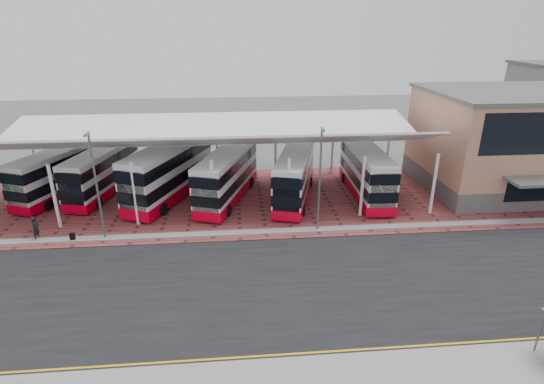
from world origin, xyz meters
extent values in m
plane|color=#50544E|center=(0.00, 0.00, 0.00)|extent=(140.00, 140.00, 0.00)
cube|color=black|center=(0.00, -1.00, 0.01)|extent=(120.00, 14.00, 0.02)
cube|color=brown|center=(2.00, 13.00, 0.03)|extent=(72.00, 16.00, 0.06)
cube|color=gray|center=(0.00, 6.20, 0.07)|extent=(120.00, 0.80, 0.14)
cube|color=gold|center=(0.00, -7.00, 0.03)|extent=(120.00, 0.12, 0.01)
cube|color=gold|center=(0.00, -6.70, 0.03)|extent=(120.00, 0.12, 0.01)
cylinder|color=white|center=(-24.00, 19.50, 2.30)|extent=(0.26, 0.26, 4.60)
cylinder|color=white|center=(-18.00, 8.50, 2.60)|extent=(0.26, 0.26, 5.20)
cylinder|color=white|center=(-18.00, 19.50, 2.30)|extent=(0.26, 0.26, 4.60)
cylinder|color=white|center=(-12.00, 8.50, 2.60)|extent=(0.26, 0.26, 5.20)
cylinder|color=white|center=(-12.00, 19.50, 2.30)|extent=(0.26, 0.26, 4.60)
cylinder|color=white|center=(-6.00, 8.50, 2.60)|extent=(0.26, 0.26, 5.20)
cylinder|color=white|center=(-6.00, 19.50, 2.30)|extent=(0.26, 0.26, 4.60)
cylinder|color=white|center=(0.00, 8.50, 2.60)|extent=(0.26, 0.26, 5.20)
cylinder|color=white|center=(0.00, 19.50, 2.30)|extent=(0.26, 0.26, 4.60)
cylinder|color=white|center=(6.00, 8.50, 2.60)|extent=(0.26, 0.26, 5.20)
cylinder|color=white|center=(6.00, 19.50, 2.30)|extent=(0.26, 0.26, 4.60)
cylinder|color=white|center=(12.00, 8.50, 2.60)|extent=(0.26, 0.26, 5.20)
cylinder|color=white|center=(12.00, 19.50, 2.30)|extent=(0.26, 0.26, 4.60)
cube|color=silver|center=(-6.00, 10.70, 6.10)|extent=(37.00, 4.95, 1.95)
cube|color=silver|center=(-6.00, 16.30, 5.90)|extent=(37.00, 7.12, 1.43)
cube|color=#524F4D|center=(23.00, 14.00, 0.90)|extent=(18.00, 12.00, 1.80)
cube|color=tan|center=(23.00, 14.00, 5.40)|extent=(18.00, 12.00, 7.20)
cube|color=#524F4D|center=(23.00, 14.00, 9.10)|extent=(18.40, 12.40, 0.30)
cylinder|color=#55585E|center=(-14.00, 6.30, 4.00)|extent=(0.16, 0.16, 8.00)
cube|color=#55585E|center=(-14.00, 6.00, 8.00)|extent=(0.15, 0.90, 0.15)
cylinder|color=#55585E|center=(2.00, 6.30, 4.00)|extent=(0.16, 0.16, 8.00)
cube|color=#55585E|center=(2.00, 6.00, 8.00)|extent=(0.15, 0.90, 0.15)
cube|color=silver|center=(-20.13, 15.39, 2.31)|extent=(5.81, 10.48, 4.03)
cube|color=red|center=(-20.13, 15.39, 0.67)|extent=(5.85, 10.53, 0.84)
cube|color=black|center=(-20.13, 15.39, 1.89)|extent=(5.85, 10.53, 0.89)
cube|color=black|center=(-20.13, 15.39, 3.39)|extent=(5.85, 10.53, 0.89)
cube|color=black|center=(-21.92, 10.60, 2.22)|extent=(2.01, 0.83, 3.38)
cylinder|color=black|center=(-22.38, 12.71, 0.53)|extent=(0.57, 0.97, 0.94)
cylinder|color=black|center=(-20.19, 11.89, 0.53)|extent=(0.57, 0.97, 0.94)
cylinder|color=black|center=(-20.07, 18.89, 0.53)|extent=(0.57, 0.97, 0.94)
cylinder|color=black|center=(-17.88, 18.07, 0.53)|extent=(0.57, 0.97, 0.94)
cube|color=silver|center=(-16.38, 15.36, 2.28)|extent=(4.59, 10.43, 3.97)
cube|color=red|center=(-16.38, 15.36, 0.66)|extent=(4.64, 10.47, 0.83)
cube|color=black|center=(-16.38, 15.36, 1.86)|extent=(4.64, 10.47, 0.88)
cube|color=black|center=(-16.38, 15.36, 3.34)|extent=(4.64, 10.47, 0.88)
cube|color=black|center=(-17.54, 10.46, 2.19)|extent=(2.04, 0.57, 3.33)
cylinder|color=black|center=(-18.25, 12.46, 0.52)|extent=(0.46, 0.96, 0.92)
cylinder|color=black|center=(-16.00, 11.93, 0.52)|extent=(0.46, 0.96, 0.92)
cylinder|color=black|center=(-16.75, 18.80, 0.52)|extent=(0.46, 0.96, 0.92)
cylinder|color=black|center=(-14.50, 18.26, 0.52)|extent=(0.46, 0.96, 0.92)
cube|color=silver|center=(-10.08, 14.00, 2.63)|extent=(6.93, 11.92, 4.60)
cube|color=red|center=(-10.08, 14.00, 0.76)|extent=(6.98, 11.97, 0.96)
cube|color=black|center=(-10.08, 14.00, 2.15)|extent=(6.98, 11.97, 1.02)
cube|color=black|center=(-10.08, 14.00, 3.86)|extent=(6.98, 11.97, 1.02)
cube|color=black|center=(-12.29, 8.60, 2.52)|extent=(2.27, 1.01, 3.86)
cylinder|color=black|center=(-12.75, 11.02, 0.60)|extent=(0.68, 1.10, 1.07)
cylinder|color=black|center=(-10.27, 10.01, 0.60)|extent=(0.68, 1.10, 1.07)
cylinder|color=black|center=(-9.90, 18.00, 0.60)|extent=(0.68, 1.10, 1.07)
cylinder|color=black|center=(-7.42, 16.99, 0.60)|extent=(0.68, 1.10, 1.07)
cube|color=silver|center=(-4.95, 12.99, 2.39)|extent=(5.67, 10.88, 4.17)
cube|color=red|center=(-4.95, 12.99, 0.69)|extent=(5.72, 10.93, 0.87)
cube|color=black|center=(-4.95, 12.99, 1.95)|extent=(5.72, 10.93, 0.92)
cube|color=black|center=(-4.95, 12.99, 3.50)|extent=(5.72, 10.93, 0.92)
cube|color=black|center=(-6.62, 7.98, 2.29)|extent=(2.10, 0.78, 3.49)
cylinder|color=black|center=(-7.18, 10.14, 0.54)|extent=(0.56, 1.01, 0.97)
cylinder|color=black|center=(-4.88, 9.37, 0.54)|extent=(0.56, 1.01, 0.97)
cylinder|color=black|center=(-5.02, 16.61, 0.54)|extent=(0.56, 1.01, 0.97)
cylinder|color=black|center=(-2.72, 15.85, 0.54)|extent=(0.56, 1.01, 0.97)
cube|color=silver|center=(1.03, 12.53, 2.34)|extent=(5.04, 10.70, 4.08)
cube|color=red|center=(1.03, 12.53, 0.68)|extent=(5.08, 10.75, 0.85)
cube|color=black|center=(1.03, 12.53, 1.91)|extent=(5.08, 10.75, 0.90)
cube|color=black|center=(1.03, 12.53, 3.43)|extent=(5.08, 10.75, 0.90)
cube|color=black|center=(-0.33, 7.54, 2.24)|extent=(2.09, 0.65, 3.42)
cylinder|color=black|center=(-0.99, 9.62, 0.53)|extent=(0.51, 0.99, 0.95)
cylinder|color=black|center=(1.30, 8.99, 0.53)|extent=(0.51, 0.99, 0.95)
cylinder|color=black|center=(0.77, 16.07, 0.53)|extent=(0.51, 0.99, 0.95)
cylinder|color=black|center=(3.06, 15.44, 0.53)|extent=(0.51, 0.99, 0.95)
cube|color=silver|center=(7.63, 12.85, 2.37)|extent=(2.70, 10.66, 4.14)
cube|color=red|center=(7.63, 12.85, 0.69)|extent=(2.74, 10.70, 0.87)
cube|color=black|center=(7.63, 12.85, 1.94)|extent=(2.74, 10.70, 0.92)
cube|color=black|center=(7.63, 12.85, 3.48)|extent=(2.74, 10.70, 0.92)
cube|color=black|center=(7.49, 7.60, 2.28)|extent=(2.17, 0.16, 3.47)
cylinder|color=black|center=(6.34, 9.49, 0.54)|extent=(0.30, 0.97, 0.96)
cylinder|color=black|center=(8.74, 9.43, 0.54)|extent=(0.30, 0.97, 0.96)
cylinder|color=black|center=(6.52, 16.27, 0.54)|extent=(0.30, 0.97, 0.96)
cylinder|color=black|center=(8.93, 16.21, 0.54)|extent=(0.30, 0.97, 0.96)
imported|color=black|center=(-18.88, 6.52, 0.96)|extent=(0.52, 0.72, 1.81)
cube|color=black|center=(-16.24, 6.11, 0.35)|extent=(0.34, 0.24, 0.58)
cylinder|color=#55585E|center=(10.03, -7.60, 1.28)|extent=(0.09, 0.09, 2.29)
camera|label=1|loc=(-4.12, -22.67, 14.93)|focal=28.00mm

